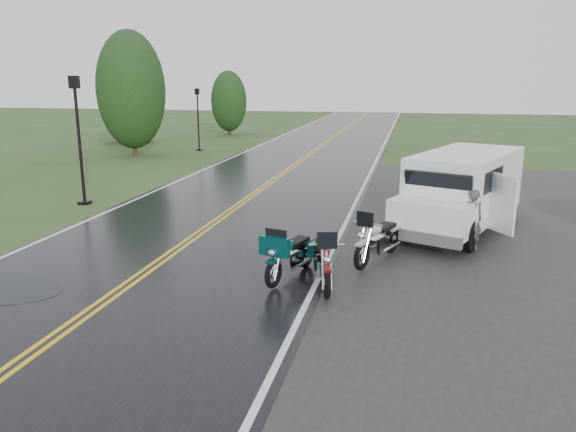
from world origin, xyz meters
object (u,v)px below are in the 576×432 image
object	(u,v)px
motorcycle_red	(327,270)
motorcycle_teal	(273,262)
lamp_post_near_left	(79,141)
person_at_van	(471,221)
van_white	(404,200)
motorcycle_silver	(362,245)
lamp_post_far_left	(198,119)

from	to	relation	value
motorcycle_red	motorcycle_teal	distance (m)	1.18
motorcycle_red	lamp_post_near_left	xyz separation A→B (m)	(-9.37, 6.67, 1.51)
motorcycle_teal	person_at_van	size ratio (longest dim) A/B	1.32
motorcycle_teal	van_white	distance (m)	4.88
motorcycle_red	van_white	bearing A→B (deg)	60.52
van_white	motorcycle_teal	bearing A→B (deg)	-98.60
motorcycle_red	lamp_post_near_left	world-z (taller)	lamp_post_near_left
motorcycle_silver	van_white	world-z (taller)	van_white
lamp_post_far_left	motorcycle_red	bearing A→B (deg)	-62.78
lamp_post_far_left	motorcycle_silver	bearing A→B (deg)	-59.56
person_at_van	motorcycle_red	bearing A→B (deg)	33.39
van_white	lamp_post_near_left	bearing A→B (deg)	-169.50
motorcycle_teal	lamp_post_near_left	xyz separation A→B (m)	(-8.23, 6.35, 1.55)
motorcycle_teal	motorcycle_silver	xyz separation A→B (m)	(1.64, 1.47, 0.04)
motorcycle_red	van_white	world-z (taller)	van_white
motorcycle_teal	lamp_post_far_left	bearing A→B (deg)	130.12
motorcycle_teal	motorcycle_red	bearing A→B (deg)	-0.40
motorcycle_red	motorcycle_silver	distance (m)	1.85
lamp_post_far_left	van_white	bearing A→B (deg)	-53.74
motorcycle_red	person_at_van	world-z (taller)	person_at_van
motorcycle_red	motorcycle_silver	xyz separation A→B (m)	(0.50, 1.78, 0.00)
person_at_van	lamp_post_near_left	size ratio (longest dim) A/B	0.36
motorcycle_teal	person_at_van	distance (m)	5.43
person_at_van	lamp_post_near_left	xyz separation A→B (m)	(-12.33, 2.79, 1.37)
motorcycle_teal	lamp_post_far_left	xyz separation A→B (m)	(-9.72, 20.80, 1.21)
motorcycle_silver	motorcycle_teal	bearing A→B (deg)	-116.61
motorcycle_red	person_at_van	distance (m)	4.88
motorcycle_silver	van_white	bearing A→B (deg)	94.59
person_at_van	lamp_post_far_left	size ratio (longest dim) A/B	0.43
motorcycle_silver	person_at_van	size ratio (longest dim) A/B	1.39
motorcycle_teal	lamp_post_far_left	size ratio (longest dim) A/B	0.57
van_white	lamp_post_far_left	bearing A→B (deg)	148.26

